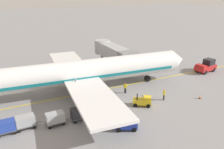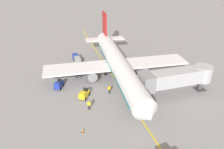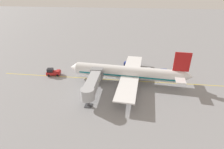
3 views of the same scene
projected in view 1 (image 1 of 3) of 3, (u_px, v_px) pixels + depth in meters
The scene contains 14 objects.
ground_plane at pixel (94, 91), 36.18m from camera, with size 400.00×400.00×0.00m, color gray.
gate_lead_in_line at pixel (94, 91), 36.18m from camera, with size 0.24×80.00×0.01m, color gold.
parked_airliner at pixel (83, 72), 35.18m from camera, with size 30.32×37.35×10.63m.
jet_bridge at pixel (113, 52), 45.74m from camera, with size 14.12×3.50×4.98m.
pushback_tractor at pixel (206, 66), 44.90m from camera, with size 2.89×4.70×2.40m.
baggage_tug_lead at pixel (127, 124), 26.02m from camera, with size 2.11×2.77×1.62m.
baggage_tug_trailing at pixel (143, 101), 31.46m from camera, with size 2.39×2.75×1.62m.
baggage_cart_front at pixel (80, 113), 27.92m from camera, with size 1.38×2.92×1.58m.
baggage_cart_second_in_train at pixel (55, 118), 26.79m from camera, with size 1.38×2.92×1.58m.
baggage_cart_third_in_train at pixel (25, 121), 26.13m from camera, with size 1.38×2.92×1.58m.
baggage_cart_tail_end at pixel (5, 126), 25.10m from camera, with size 1.38×2.92×1.58m.
ground_crew_wing_walker at pixel (125, 87), 35.34m from camera, with size 0.70×0.36×1.69m.
ground_crew_loader at pixel (164, 94), 33.04m from camera, with size 0.70×0.37×1.69m.
safety_cone_nose_left at pixel (200, 97), 33.70m from camera, with size 0.36×0.36×0.59m.
Camera 1 is at (30.93, -12.01, 14.93)m, focal length 36.58 mm.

